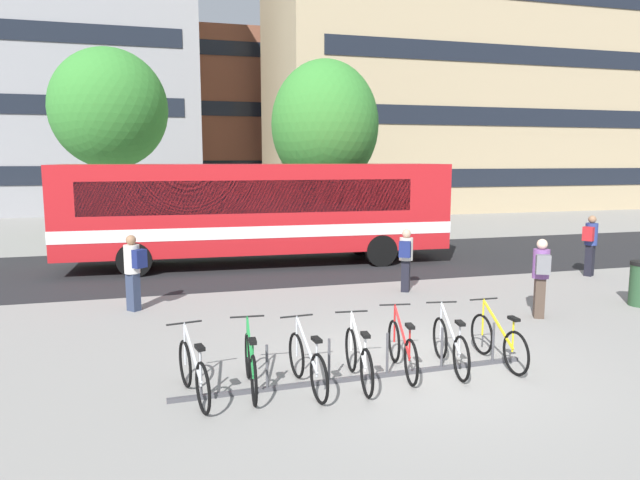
{
  "coord_description": "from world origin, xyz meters",
  "views": [
    {
      "loc": [
        -3.97,
        -8.21,
        3.35
      ],
      "look_at": [
        -0.49,
        4.3,
        1.52
      ],
      "focal_mm": 32.24,
      "sensor_mm": 36.0,
      "label": 1
    }
  ],
  "objects": [
    {
      "name": "building_centre_block",
      "position": [
        3.08,
        42.99,
        6.75
      ],
      "size": [
        15.48,
        11.76,
        13.5
      ],
      "color": "brown",
      "rests_on": "ground"
    },
    {
      "name": "ground",
      "position": [
        0.0,
        0.0,
        0.0
      ],
      "size": [
        200.0,
        200.0,
        0.0
      ],
      "primitive_type": "plane",
      "color": "gray"
    },
    {
      "name": "parked_bicycle_silver_5",
      "position": [
        0.42,
        -0.21,
        0.38
      ],
      "size": [
        0.52,
        1.71,
        0.99
      ],
      "rotation": [
        0.0,
        0.0,
        1.41
      ],
      "color": "black",
      "rests_on": "ground"
    },
    {
      "name": "parked_bicycle_white_3",
      "position": [
        -1.19,
        -0.38,
        0.38
      ],
      "size": [
        0.52,
        1.72,
        0.99
      ],
      "rotation": [
        0.0,
        0.0,
        1.47
      ],
      "color": "black",
      "rests_on": "ground"
    },
    {
      "name": "bus_lane_asphalt",
      "position": [
        0.0,
        9.83,
        0.0
      ],
      "size": [
        80.0,
        7.2,
        0.01
      ],
      "primitive_type": "cube",
      "color": "#232326",
      "rests_on": "ground"
    },
    {
      "name": "street_tree_1",
      "position": [
        2.46,
        14.2,
        4.7
      ],
      "size": [
        4.27,
        4.27,
        7.27
      ],
      "color": "brown",
      "rests_on": "ground"
    },
    {
      "name": "parked_bicycle_yellow_6",
      "position": [
        1.3,
        -0.21,
        0.38
      ],
      "size": [
        0.52,
        1.72,
        0.99
      ],
      "rotation": [
        0.0,
        0.0,
        1.56
      ],
      "color": "black",
      "rests_on": "ground"
    },
    {
      "name": "commuter_red_pack_0",
      "position": [
        7.89,
        5.44,
        1.02
      ],
      "size": [
        0.61,
        0.54,
        1.76
      ],
      "rotation": [
        0.0,
        0.0,
        0.55
      ],
      "color": "black",
      "rests_on": "ground"
    },
    {
      "name": "parked_bicycle_green_1",
      "position": [
        -2.8,
        -0.23,
        0.38
      ],
      "size": [
        0.52,
        1.72,
        0.99
      ],
      "rotation": [
        0.0,
        0.0,
        1.51
      ],
      "color": "black",
      "rests_on": "ground"
    },
    {
      "name": "parked_bicycle_silver_0",
      "position": [
        -3.62,
        -0.31,
        0.38
      ],
      "size": [
        0.53,
        1.7,
        0.99
      ],
      "rotation": [
        0.0,
        0.0,
        1.75
      ],
      "color": "black",
      "rests_on": "ground"
    },
    {
      "name": "commuter_grey_pack_2",
      "position": [
        3.71,
        2.0,
        0.98
      ],
      "size": [
        0.52,
        0.6,
        1.7
      ],
      "rotation": [
        0.0,
        0.0,
        1.09
      ],
      "color": "#47382D",
      "rests_on": "ground"
    },
    {
      "name": "city_bus",
      "position": [
        -0.94,
        9.82,
        1.78
      ],
      "size": [
        12.13,
        3.12,
        3.2
      ],
      "rotation": [
        0.0,
        0.0,
        -0.05
      ],
      "color": "red",
      "rests_on": "ground"
    },
    {
      "name": "street_tree_0",
      "position": [
        -6.0,
        18.83,
        5.52
      ],
      "size": [
        5.0,
        5.0,
        8.12
      ],
      "color": "brown",
      "rests_on": "ground"
    },
    {
      "name": "commuter_navy_pack_3",
      "position": [
        1.96,
        5.02,
        0.92
      ],
      "size": [
        0.54,
        0.61,
        1.61
      ],
      "rotation": [
        0.0,
        0.0,
        1.02
      ],
      "color": "black",
      "rests_on": "ground"
    },
    {
      "name": "commuter_navy_pack_1",
      "position": [
        -4.61,
        4.91,
        0.98
      ],
      "size": [
        0.58,
        0.6,
        1.71
      ],
      "rotation": [
        0.0,
        0.0,
        2.29
      ],
      "color": "#2D3851",
      "rests_on": "ground"
    },
    {
      "name": "building_left_wing",
      "position": [
        -9.73,
        33.99,
        10.04
      ],
      "size": [
        16.67,
        11.74,
        20.09
      ],
      "color": "gray",
      "rests_on": "ground"
    },
    {
      "name": "parked_bicycle_red_4",
      "position": [
        -0.39,
        -0.15,
        0.38
      ],
      "size": [
        0.52,
        1.71,
        0.99
      ],
      "rotation": [
        0.0,
        0.0,
        1.42
      ],
      "color": "black",
      "rests_on": "ground"
    },
    {
      "name": "parked_bicycle_silver_2",
      "position": [
        -1.99,
        -0.4,
        0.38
      ],
      "size": [
        0.52,
        1.72,
        0.99
      ],
      "rotation": [
        0.0,
        0.0,
        1.65
      ],
      "color": "black",
      "rests_on": "ground"
    },
    {
      "name": "building_right_wing",
      "position": [
        16.62,
        29.02,
        12.97
      ],
      "size": [
        26.36,
        11.47,
        25.94
      ],
      "color": "tan",
      "rests_on": "ground"
    },
    {
      "name": "bike_rack",
      "position": [
        -1.15,
        -0.26,
        0.09
      ],
      "size": [
        5.7,
        0.26,
        0.7
      ],
      "rotation": [
        0.0,
        0.0,
        0.03
      ],
      "color": "#47474C",
      "rests_on": "ground"
    }
  ]
}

